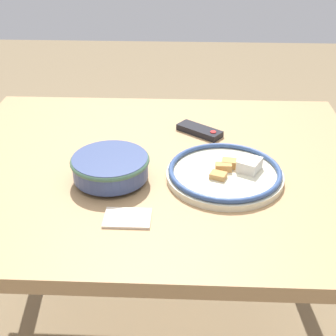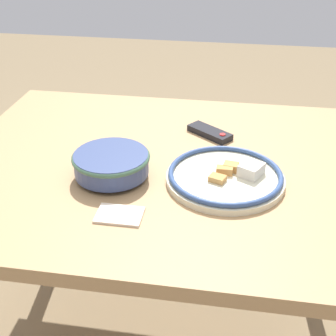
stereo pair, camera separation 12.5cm
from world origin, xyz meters
The scene contains 6 objects.
ground_plane centered at (0.00, 0.00, 0.00)m, with size 8.00×8.00×0.00m, color #7F6B4C.
dining_table centered at (0.00, 0.00, 0.66)m, with size 1.22×0.97×0.74m.
noodle_bowl centered at (-0.12, -0.10, 0.79)m, with size 0.21×0.21×0.07m.
food_plate centered at (0.19, -0.08, 0.76)m, with size 0.32×0.32×0.05m.
tv_remote centered at (0.13, 0.20, 0.75)m, with size 0.15×0.13×0.02m.
folded_napkin centered at (-0.05, -0.27, 0.75)m, with size 0.11×0.08×0.01m.
Camera 2 is at (0.21, -1.16, 1.42)m, focal length 50.00 mm.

